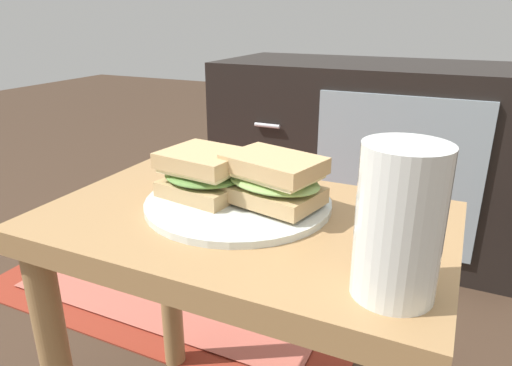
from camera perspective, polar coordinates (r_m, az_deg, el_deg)
name	(u,v)px	position (r m, az deg, el deg)	size (l,w,h in m)	color
side_table	(244,272)	(0.68, -1.51, -10.93)	(0.56, 0.36, 0.46)	#A37A4C
tv_cabinet	(369,154)	(1.55, 13.80, 3.57)	(0.96, 0.46, 0.58)	black
area_rug	(200,269)	(1.41, -6.99, -10.52)	(1.02, 0.74, 0.01)	maroon
plate	(238,202)	(0.67, -2.21, -2.40)	(0.27, 0.27, 0.01)	silver
sandwich_front	(205,173)	(0.68, -6.40, 1.24)	(0.14, 0.13, 0.07)	tan
sandwich_back	(274,179)	(0.63, 2.19, 0.46)	(0.16, 0.12, 0.07)	tan
beer_glass	(399,225)	(0.46, 17.31, -5.02)	(0.08, 0.08, 0.15)	silver
coaster	(400,208)	(0.69, 17.39, -2.95)	(0.09, 0.09, 0.01)	#332D28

